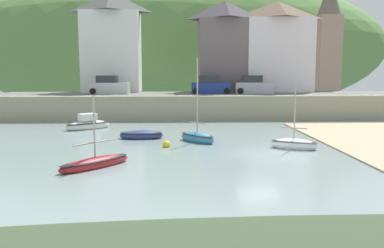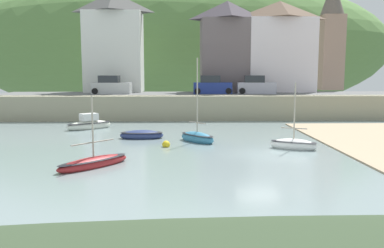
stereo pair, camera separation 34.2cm
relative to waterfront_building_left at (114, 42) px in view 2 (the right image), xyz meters
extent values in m
cube|color=gray|center=(12.21, -25.20, -8.25)|extent=(48.00, 40.00, 0.06)
cube|color=gray|center=(12.21, -8.20, -7.02)|extent=(48.00, 2.40, 2.40)
cube|color=#606060|center=(12.21, -4.50, -5.87)|extent=(48.00, 9.00, 0.10)
ellipsoid|color=#5B8544|center=(7.16, 30.00, 0.99)|extent=(80.00, 44.00, 26.32)
cube|color=silver|center=(0.00, 0.00, -1.25)|extent=(6.52, 4.59, 9.14)
pyramid|color=#4F4E4C|center=(0.00, 0.00, 4.47)|extent=(6.82, 4.89, 2.30)
cube|color=#6C5F60|center=(13.24, 0.00, -1.65)|extent=(6.16, 5.39, 8.35)
pyramid|color=#403940|center=(13.24, 0.00, 3.61)|extent=(6.46, 5.69, 2.16)
cube|color=white|center=(19.39, 0.00, -1.61)|extent=(7.63, 5.49, 8.43)
pyramid|color=brown|center=(19.39, 0.00, 3.65)|extent=(7.93, 5.79, 2.09)
cube|color=#A0826E|center=(27.07, 4.00, -1.09)|extent=(2.80, 2.80, 9.47)
ellipsoid|color=maroon|center=(3.25, -28.14, -8.04)|extent=(3.56, 3.75, 0.67)
ellipsoid|color=black|center=(3.25, -28.14, -7.86)|extent=(3.48, 3.68, 0.12)
cylinder|color=#B2A893|center=(3.25, -28.14, -6.16)|extent=(0.09, 0.09, 3.10)
cylinder|color=gray|center=(3.25, -28.14, -6.96)|extent=(1.76, 1.92, 0.07)
ellipsoid|color=navy|center=(4.87, -19.35, -8.01)|extent=(3.13, 1.37, 0.77)
ellipsoid|color=black|center=(4.87, -19.35, -7.80)|extent=(3.07, 1.35, 0.12)
ellipsoid|color=white|center=(14.70, -23.73, -7.99)|extent=(3.03, 2.05, 0.84)
ellipsoid|color=black|center=(14.70, -23.73, -7.76)|extent=(2.97, 2.01, 0.12)
cylinder|color=#B2A893|center=(14.70, -23.73, -5.84)|extent=(0.09, 0.09, 3.47)
cylinder|color=gray|center=(14.70, -23.73, -6.91)|extent=(1.46, 0.71, 0.07)
ellipsoid|color=silver|center=(0.02, -14.35, -7.97)|extent=(3.87, 3.46, 0.92)
ellipsoid|color=black|center=(0.02, -14.35, -7.72)|extent=(3.80, 3.39, 0.12)
cube|color=silver|center=(0.02, -14.35, -7.22)|extent=(1.63, 1.55, 0.59)
ellipsoid|color=teal|center=(8.82, -20.92, -7.98)|extent=(2.78, 3.06, 0.88)
ellipsoid|color=black|center=(8.82, -20.92, -7.74)|extent=(2.73, 3.00, 0.12)
cylinder|color=#B2A893|center=(8.82, -20.92, -5.03)|extent=(0.09, 0.09, 5.01)
cylinder|color=gray|center=(8.82, -20.92, -6.91)|extent=(1.09, 1.31, 0.07)
cube|color=#B9BDBD|center=(0.36, -4.50, -5.22)|extent=(4.19, 1.93, 1.20)
cube|color=#282D33|center=(0.11, -4.50, -4.27)|extent=(2.18, 1.62, 0.80)
cylinder|color=black|center=(2.01, -3.70, -5.50)|extent=(0.64, 0.22, 0.64)
cylinder|color=black|center=(2.01, -5.30, -5.50)|extent=(0.64, 0.22, 0.64)
cylinder|color=black|center=(-1.29, -3.70, -5.50)|extent=(0.64, 0.22, 0.64)
cylinder|color=black|center=(-1.29, -5.30, -5.50)|extent=(0.64, 0.22, 0.64)
cube|color=navy|center=(11.18, -4.50, -5.22)|extent=(4.12, 1.75, 1.20)
cube|color=#282D33|center=(10.93, -4.50, -4.27)|extent=(2.12, 1.53, 0.80)
cylinder|color=black|center=(12.83, -3.70, -5.50)|extent=(0.64, 0.22, 0.64)
cylinder|color=black|center=(12.83, -5.30, -5.50)|extent=(0.64, 0.22, 0.64)
cylinder|color=black|center=(9.53, -3.70, -5.50)|extent=(0.64, 0.22, 0.64)
cylinder|color=black|center=(9.53, -5.30, -5.50)|extent=(0.64, 0.22, 0.64)
cube|color=#B3B1C4|center=(15.95, -4.50, -5.22)|extent=(4.24, 2.08, 1.20)
cube|color=#282D33|center=(15.70, -4.50, -4.27)|extent=(2.23, 1.69, 0.80)
cylinder|color=black|center=(17.60, -3.70, -5.50)|extent=(0.64, 0.22, 0.64)
cylinder|color=black|center=(17.60, -5.30, -5.50)|extent=(0.64, 0.22, 0.64)
cylinder|color=black|center=(14.30, -3.70, -5.50)|extent=(0.64, 0.22, 0.64)
cylinder|color=black|center=(14.30, -5.30, -5.50)|extent=(0.64, 0.22, 0.64)
sphere|color=yellow|center=(6.74, -22.77, -8.07)|extent=(0.51, 0.51, 0.51)
camera|label=1|loc=(7.27, -48.43, -3.40)|focal=38.08mm
camera|label=2|loc=(7.61, -48.44, -3.40)|focal=38.08mm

